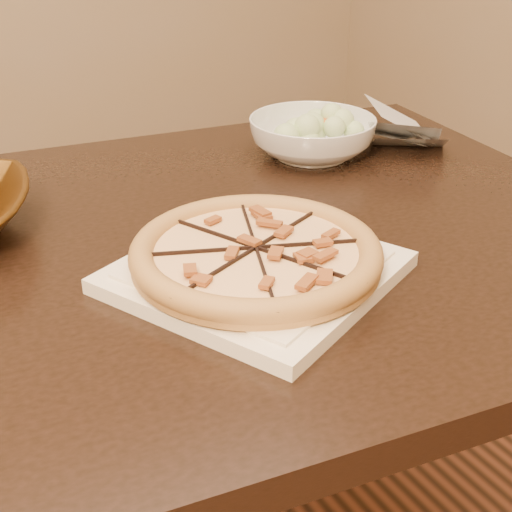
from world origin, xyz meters
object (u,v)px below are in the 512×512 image
object	(u,v)px
dining_table	(140,320)
pizza	(256,253)
plate	(256,271)
salad_bowl	(312,137)

from	to	relation	value
dining_table	pizza	xyz separation A→B (m)	(0.09, -0.15, 0.14)
pizza	dining_table	bearing A→B (deg)	121.97
dining_table	pizza	bearing A→B (deg)	-58.03
plate	pizza	distance (m)	0.02
plate	salad_bowl	xyz separation A→B (m)	(0.29, 0.31, 0.02)
dining_table	pizza	size ratio (longest dim) A/B	4.93
plate	dining_table	bearing A→B (deg)	121.98
pizza	salad_bowl	distance (m)	0.42
pizza	salad_bowl	xyz separation A→B (m)	(0.29, 0.31, -0.00)
plate	salad_bowl	size ratio (longest dim) A/B	1.76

